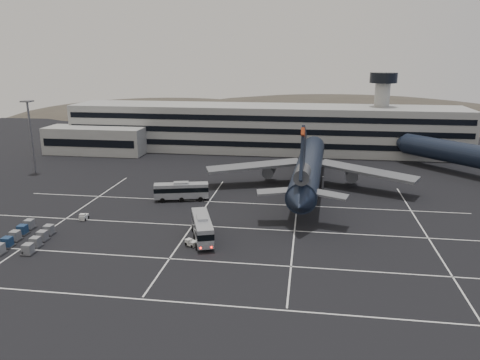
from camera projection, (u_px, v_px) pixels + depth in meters
name	position (u px, v px, depth m)	size (l,w,h in m)	color
ground	(222.00, 236.00, 78.16)	(260.00, 260.00, 0.00)	black
lane_markings	(228.00, 234.00, 78.71)	(90.00, 55.62, 0.01)	silver
terminal	(254.00, 129.00, 144.65)	(125.00, 26.00, 24.00)	gray
hills	(317.00, 136.00, 241.01)	(352.00, 180.00, 44.00)	#38332B
lightpole_left	(30.00, 127.00, 116.27)	(2.40, 2.40, 18.28)	slate
trijet_main	(309.00, 167.00, 102.74)	(47.40, 57.64, 18.08)	black
bus_near	(202.00, 227.00, 76.16)	(6.12, 11.64, 4.02)	#9EA1A6
bus_far	(181.00, 190.00, 96.52)	(11.43, 5.26, 3.93)	#9EA1A6
tug_a	(84.00, 217.00, 85.58)	(1.26, 1.99, 1.24)	silver
tug_b	(192.00, 243.00, 73.93)	(2.23, 2.04, 1.24)	silver
uld_cluster	(26.00, 237.00, 75.43)	(7.93, 12.72, 1.64)	#2D2D30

